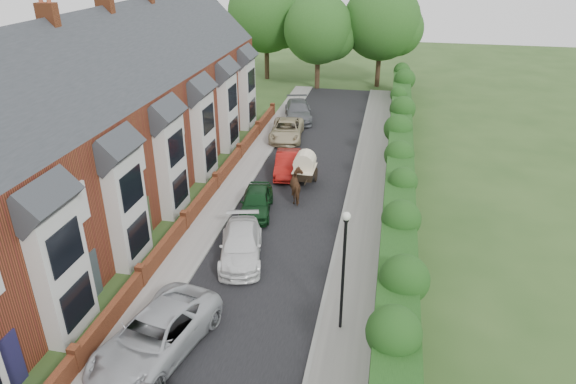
# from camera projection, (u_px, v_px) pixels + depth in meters

# --- Properties ---
(road) EXTENTS (6.00, 58.00, 0.02)m
(road) POSITION_uv_depth(u_px,v_px,m) (280.00, 230.00, 26.79)
(road) COLOR black
(road) RESTS_ON ground
(pavement_hedge_side) EXTENTS (2.20, 58.00, 0.12)m
(pavement_hedge_side) POSITION_uv_depth(u_px,v_px,m) (359.00, 237.00, 26.03)
(pavement_hedge_side) COLOR gray
(pavement_hedge_side) RESTS_ON ground
(pavement_house_side) EXTENTS (1.70, 58.00, 0.12)m
(pavement_house_side) POSITION_uv_depth(u_px,v_px,m) (210.00, 222.00, 27.46)
(pavement_house_side) COLOR gray
(pavement_house_side) RESTS_ON ground
(kerb_hedge_side) EXTENTS (0.18, 58.00, 0.13)m
(kerb_hedge_side) POSITION_uv_depth(u_px,v_px,m) (339.00, 235.00, 26.21)
(kerb_hedge_side) COLOR #9B9B95
(kerb_hedge_side) RESTS_ON ground
(kerb_house_side) EXTENTS (0.18, 58.00, 0.13)m
(kerb_house_side) POSITION_uv_depth(u_px,v_px,m) (225.00, 223.00, 27.31)
(kerb_house_side) COLOR #9B9B95
(kerb_house_side) RESTS_ON ground
(hedge) EXTENTS (2.10, 58.00, 2.85)m
(hedge) POSITION_uv_depth(u_px,v_px,m) (398.00, 214.00, 25.03)
(hedge) COLOR #163912
(hedge) RESTS_ON ground
(terrace_row) EXTENTS (9.05, 40.50, 11.50)m
(terrace_row) POSITION_uv_depth(u_px,v_px,m) (75.00, 142.00, 25.81)
(terrace_row) COLOR brown
(terrace_row) RESTS_ON ground
(garden_wall_row) EXTENTS (0.35, 40.35, 1.10)m
(garden_wall_row) POSITION_uv_depth(u_px,v_px,m) (185.00, 222.00, 26.59)
(garden_wall_row) COLOR brown
(garden_wall_row) RESTS_ON ground
(lamppost) EXTENTS (0.32, 0.32, 5.16)m
(lamppost) POSITION_uv_depth(u_px,v_px,m) (344.00, 258.00, 18.48)
(lamppost) COLOR black
(lamppost) RESTS_ON ground
(tree_far_left) EXTENTS (7.14, 6.80, 9.29)m
(tree_far_left) POSITION_uv_depth(u_px,v_px,m) (322.00, 31.00, 50.27)
(tree_far_left) COLOR #332316
(tree_far_left) RESTS_ON ground
(tree_far_right) EXTENTS (7.98, 7.60, 10.31)m
(tree_far_right) POSITION_uv_depth(u_px,v_px,m) (386.00, 23.00, 50.68)
(tree_far_right) COLOR #332316
(tree_far_right) RESTS_ON ground
(tree_far_back) EXTENTS (8.40, 8.00, 10.82)m
(tree_far_back) POSITION_uv_depth(u_px,v_px,m) (270.00, 16.00, 53.59)
(tree_far_back) COLOR #332316
(tree_far_back) RESTS_ON ground
(car_silver_b) EXTENTS (3.78, 6.13, 1.59)m
(car_silver_b) POSITION_uv_depth(u_px,v_px,m) (156.00, 336.00, 18.44)
(car_silver_b) COLOR #BABDC2
(car_silver_b) RESTS_ON ground
(car_white) EXTENTS (2.96, 5.05, 1.37)m
(car_white) POSITION_uv_depth(u_px,v_px,m) (241.00, 245.00, 24.15)
(car_white) COLOR white
(car_white) RESTS_ON ground
(car_green) EXTENTS (2.23, 4.29, 1.39)m
(car_green) POSITION_uv_depth(u_px,v_px,m) (256.00, 201.00, 28.20)
(car_green) COLOR #103617
(car_green) RESTS_ON ground
(car_red) EXTENTS (1.98, 4.35, 1.38)m
(car_red) POSITION_uv_depth(u_px,v_px,m) (287.00, 164.00, 33.03)
(car_red) COLOR #9C1511
(car_red) RESTS_ON ground
(car_beige) EXTENTS (2.83, 5.27, 1.41)m
(car_beige) POSITION_uv_depth(u_px,v_px,m) (287.00, 130.00, 38.90)
(car_beige) COLOR tan
(car_beige) RESTS_ON ground
(car_grey) EXTENTS (3.29, 5.60, 1.52)m
(car_grey) POSITION_uv_depth(u_px,v_px,m) (298.00, 111.00, 43.11)
(car_grey) COLOR slate
(car_grey) RESTS_ON ground
(horse) EXTENTS (1.58, 2.23, 1.72)m
(horse) POSITION_uv_depth(u_px,v_px,m) (298.00, 186.00, 29.56)
(horse) COLOR #53331E
(horse) RESTS_ON ground
(horse_cart) EXTENTS (1.34, 2.96, 2.14)m
(horse_cart) POSITION_uv_depth(u_px,v_px,m) (305.00, 166.00, 31.34)
(horse_cart) COLOR black
(horse_cart) RESTS_ON ground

